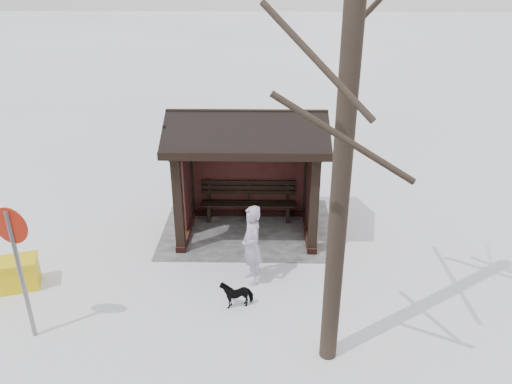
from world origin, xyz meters
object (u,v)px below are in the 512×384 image
pedestrian (252,245)px  grit_bin (17,273)px  dog (237,293)px  bus_shelter (247,147)px  road_sign (15,247)px

pedestrian → grit_bin: size_ratio=1.76×
pedestrian → grit_bin: (4.75, 0.31, -0.53)m
dog → bus_shelter: bearing=160.8°
dog → grit_bin: (4.48, -0.48, 0.06)m
road_sign → grit_bin: bearing=-42.7°
bus_shelter → grit_bin: bus_shelter is taller
dog → grit_bin: grit_bin is taller
pedestrian → road_sign: bearing=-85.5°
bus_shelter → dog: bus_shelter is taller
bus_shelter → dog: 3.57m
pedestrian → dog: size_ratio=2.75×
pedestrian → road_sign: (3.83, 1.72, 0.95)m
dog → pedestrian: bearing=144.1°
bus_shelter → dog: bearing=87.9°
pedestrian → road_sign: road_sign is taller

